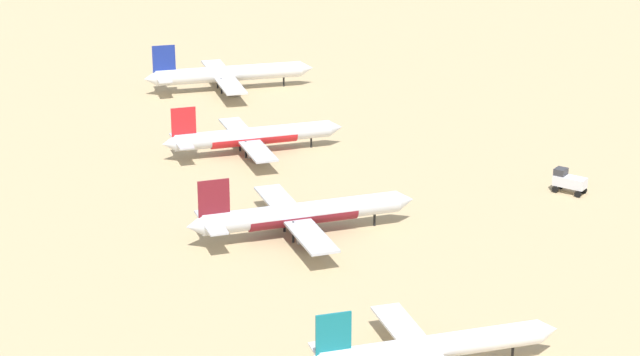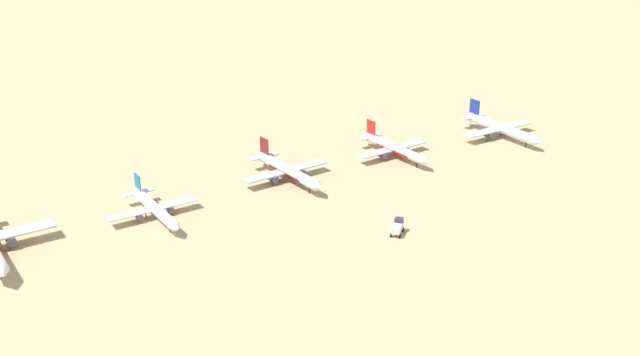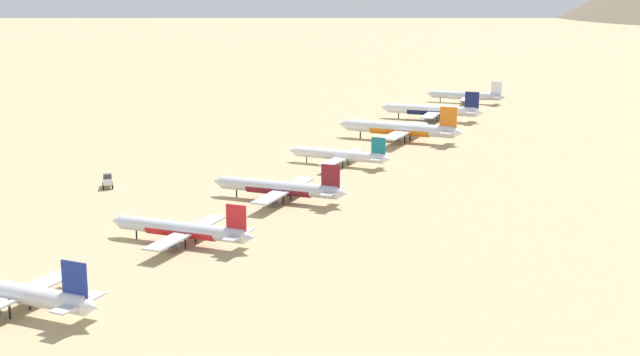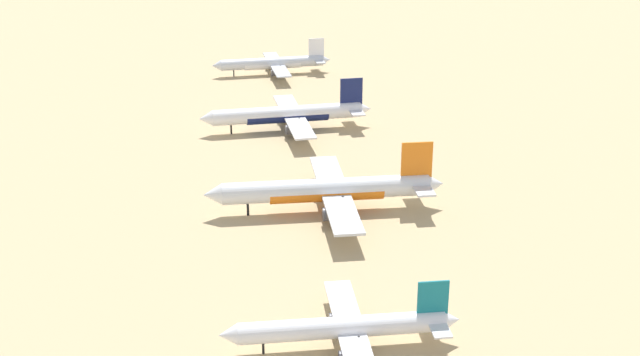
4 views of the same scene
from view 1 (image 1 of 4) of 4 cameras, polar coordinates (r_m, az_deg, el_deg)
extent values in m
cylinder|color=white|center=(132.78, 5.56, -8.32)|extent=(26.94, 5.34, 2.83)
cone|color=white|center=(138.53, 11.20, -7.38)|extent=(2.63, 2.98, 2.77)
cube|color=#14727F|center=(127.61, 0.67, -7.76)|extent=(4.10, 0.64, 5.21)
cube|color=silver|center=(132.62, 5.10, -8.58)|extent=(6.09, 25.55, 0.33)
cylinder|color=#4C4C54|center=(136.96, 4.62, -8.09)|extent=(3.27, 2.00, 1.71)
cylinder|color=black|center=(137.43, 9.51, -8.30)|extent=(0.33, 0.33, 2.84)
cylinder|color=black|center=(134.52, 4.48, -8.72)|extent=(0.33, 0.33, 2.84)
cylinder|color=silver|center=(169.59, -0.88, -1.74)|extent=(30.34, 7.10, 3.19)
cone|color=silver|center=(175.06, 4.23, -1.10)|extent=(3.07, 3.45, 3.12)
cone|color=silver|center=(165.62, -6.24, -2.39)|extent=(2.70, 3.15, 2.87)
cube|color=maroon|center=(164.91, -5.27, -1.06)|extent=(4.61, 0.89, 5.87)
cube|color=#B6BBC5|center=(166.02, -5.40, -2.19)|extent=(3.97, 10.32, 0.30)
cube|color=#B6BBC5|center=(169.44, -1.29, -1.96)|extent=(7.88, 28.81, 0.38)
cylinder|color=#4C4C54|center=(174.51, -1.58, -1.72)|extent=(3.74, 2.37, 1.93)
cylinder|color=#4C4C54|center=(165.62, -0.53, -2.91)|extent=(3.74, 2.37, 1.93)
cylinder|color=black|center=(173.95, 2.71, -1.88)|extent=(0.37, 0.37, 3.20)
cylinder|color=black|center=(171.64, -1.77, -2.17)|extent=(0.37, 0.37, 3.20)
cylinder|color=black|center=(167.77, -1.33, -2.69)|extent=(0.37, 0.37, 3.20)
cylinder|color=maroon|center=(169.68, -0.88, -1.81)|extent=(16.87, 5.33, 3.19)
cylinder|color=silver|center=(206.69, -3.31, 2.11)|extent=(28.78, 6.40, 3.02)
cone|color=silver|center=(211.06, 0.78, 2.51)|extent=(2.88, 3.24, 2.96)
cone|color=silver|center=(203.46, -7.51, 1.69)|extent=(2.53, 2.96, 2.72)
cube|color=red|center=(202.94, -6.76, 2.72)|extent=(4.37, 0.80, 5.57)
cube|color=#B6BBC5|center=(203.80, -6.85, 1.83)|extent=(3.66, 9.77, 0.29)
cube|color=#B6BBC5|center=(206.56, -3.63, 1.94)|extent=(7.15, 27.31, 0.36)
cylinder|color=#4C4C54|center=(211.45, -3.79, 2.04)|extent=(3.53, 2.21, 1.83)
cylinder|color=#4C4C54|center=(202.66, -3.10, 1.28)|extent=(3.53, 2.21, 1.83)
cylinder|color=black|center=(210.17, -0.44, 1.92)|extent=(0.35, 0.35, 3.04)
cylinder|color=black|center=(208.67, -3.98, 1.74)|extent=(0.35, 0.35, 3.04)
cylinder|color=black|center=(204.86, -3.69, 1.41)|extent=(0.35, 0.35, 3.04)
cylinder|color=red|center=(206.76, -3.31, 2.05)|extent=(15.99, 4.87, 3.03)
cylinder|color=silver|center=(249.06, -4.51, 5.17)|extent=(31.80, 5.55, 3.34)
cone|color=silver|center=(252.79, -0.66, 5.44)|extent=(3.03, 3.46, 3.27)
cone|color=silver|center=(246.50, -8.41, 4.87)|extent=(2.67, 3.17, 3.01)
cube|color=navy|center=(245.95, -7.72, 5.81)|extent=(4.84, 0.65, 6.15)
cube|color=silver|center=(246.73, -7.81, 4.99)|extent=(3.54, 10.72, 0.32)
cube|color=silver|center=(248.96, -4.80, 5.02)|extent=(6.48, 30.12, 0.40)
cylinder|color=#4C4C54|center=(254.41, -4.87, 5.05)|extent=(3.82, 2.28, 2.02)
cylinder|color=#4C4C54|center=(244.38, -4.40, 4.46)|extent=(3.82, 2.28, 2.02)
cylinder|color=black|center=(252.04, -1.81, 4.92)|extent=(0.39, 0.39, 3.36)
cylinder|color=black|center=(251.34, -5.09, 4.81)|extent=(0.39, 0.39, 3.36)
cylinder|color=black|center=(246.99, -4.89, 4.56)|extent=(0.39, 0.39, 3.36)
cube|color=silver|center=(191.47, 12.25, -0.18)|extent=(5.24, 5.36, 1.70)
cube|color=#333338|center=(191.63, 11.82, 0.31)|extent=(2.74, 2.73, 1.10)
cylinder|color=black|center=(191.65, 11.54, -0.55)|extent=(1.01, 1.04, 1.10)
cylinder|color=black|center=(193.65, 11.82, -0.36)|extent=(1.01, 1.04, 1.10)
cylinder|color=black|center=(190.23, 12.63, -0.79)|extent=(1.01, 1.04, 1.10)
cylinder|color=black|center=(192.25, 12.90, -0.59)|extent=(1.01, 1.04, 1.10)
camera|label=2|loc=(227.36, 64.83, 14.26)|focal=41.42mm
camera|label=3|loc=(351.68, -26.80, 15.98)|focal=52.43mm
camera|label=4|loc=(209.34, -0.17, 18.71)|focal=47.62mm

